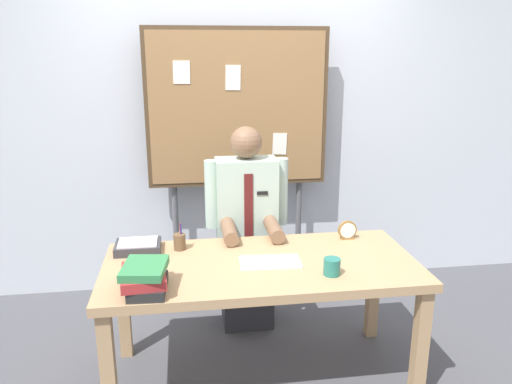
% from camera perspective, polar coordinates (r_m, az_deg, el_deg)
% --- Properties ---
extents(ground_plane, '(12.00, 12.00, 0.00)m').
position_cam_1_polar(ground_plane, '(3.17, 0.53, -20.12)').
color(ground_plane, '#4C4C51').
extents(back_wall, '(6.40, 0.08, 2.70)m').
position_cam_1_polar(back_wall, '(3.93, -2.42, 8.30)').
color(back_wall, silver).
rests_on(back_wall, ground_plane).
extents(desk, '(1.73, 0.81, 0.73)m').
position_cam_1_polar(desk, '(2.84, 0.56, -9.49)').
color(desk, tan).
rests_on(desk, ground_plane).
extents(person, '(0.55, 0.56, 1.39)m').
position_cam_1_polar(person, '(3.42, -1.05, -5.03)').
color(person, '#2D2D33').
rests_on(person, ground_plane).
extents(bulletin_board, '(1.33, 0.09, 2.02)m').
position_cam_1_polar(bulletin_board, '(3.72, -2.11, 9.07)').
color(bulletin_board, '#4C3823').
rests_on(bulletin_board, ground_plane).
extents(book_stack, '(0.24, 0.30, 0.14)m').
position_cam_1_polar(book_stack, '(2.53, -12.44, -9.39)').
color(book_stack, '#262626').
rests_on(book_stack, desk).
extents(open_notebook, '(0.34, 0.20, 0.01)m').
position_cam_1_polar(open_notebook, '(2.80, 1.61, -7.94)').
color(open_notebook, silver).
rests_on(open_notebook, desk).
extents(desk_clock, '(0.12, 0.04, 0.12)m').
position_cam_1_polar(desk_clock, '(3.17, 10.32, -4.34)').
color(desk_clock, olive).
rests_on(desk_clock, desk).
extents(coffee_mug, '(0.09, 0.09, 0.09)m').
position_cam_1_polar(coffee_mug, '(2.67, 8.59, -8.37)').
color(coffee_mug, '#267266').
rests_on(coffee_mug, desk).
extents(pen_holder, '(0.07, 0.07, 0.16)m').
position_cam_1_polar(pen_holder, '(2.99, -8.65, -5.58)').
color(pen_holder, brown).
rests_on(pen_holder, desk).
extents(paper_tray, '(0.26, 0.20, 0.06)m').
position_cam_1_polar(paper_tray, '(3.03, -13.22, -6.02)').
color(paper_tray, '#333338').
rests_on(paper_tray, desk).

